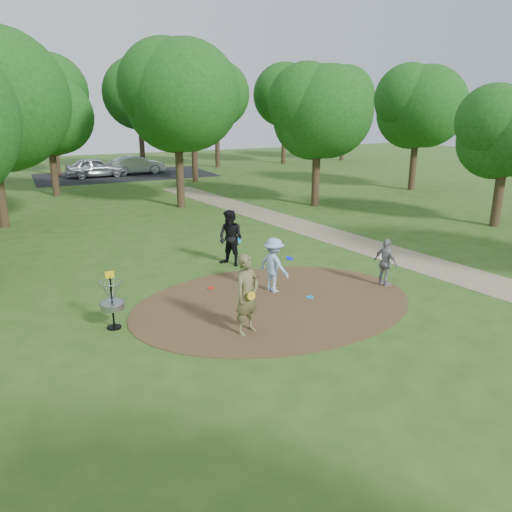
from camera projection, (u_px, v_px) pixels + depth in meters
name	position (u px, v px, depth m)	size (l,w,h in m)	color
ground	(274.00, 303.00, 14.47)	(100.00, 100.00, 0.00)	#2D5119
dirt_clearing	(274.00, 303.00, 14.47)	(8.40, 8.40, 0.02)	#47301C
footpath	(401.00, 257.00, 18.91)	(2.00, 40.00, 0.01)	#8C7A5B
parking_lot	(125.00, 175.00, 41.14)	(14.00, 8.00, 0.01)	black
player_observer_with_disc	(247.00, 294.00, 12.29)	(0.89, 0.75, 2.06)	brown
player_throwing_with_disc	(274.00, 265.00, 15.14)	(1.17, 1.24, 1.70)	#98BCE4
player_walking_with_disc	(231.00, 238.00, 17.62)	(1.14, 1.22, 2.00)	black
player_waiting_with_disc	(386.00, 263.00, 15.64)	(0.50, 0.94, 1.53)	gray
disc_ground_blue	(310.00, 297.00, 14.82)	(0.22, 0.22, 0.02)	#0D9DE9
disc_ground_red	(211.00, 288.00, 15.59)	(0.22, 0.22, 0.02)	red
car_left	(95.00, 167.00, 39.78)	(1.85, 4.60, 1.57)	#B4B7BC
car_right	(137.00, 165.00, 41.61)	(1.61, 4.61, 1.52)	#9B9FA3
disc_golf_basket	(112.00, 296.00, 12.59)	(0.63, 0.63, 1.54)	black
tree_ring	(185.00, 113.00, 20.82)	(37.23, 45.67, 8.77)	#332316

